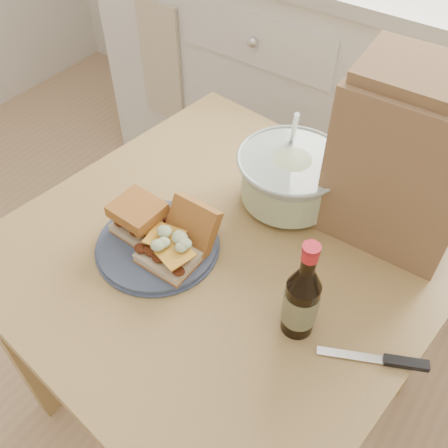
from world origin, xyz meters
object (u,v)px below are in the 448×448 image
Objects in this scene: beer_bottle at (302,300)px; paper_bag at (404,166)px; coleslaw_bowl at (290,180)px; dining_table at (224,277)px; plate at (158,245)px.

paper_bag reaches higher than beer_bottle.
beer_bottle is at bearing -56.20° from coleslaw_bowl.
dining_table is 0.44m from paper_bag.
paper_bag reaches higher than coleslaw_bowl.
beer_bottle is at bearing -13.43° from dining_table.
beer_bottle is 0.33m from paper_bag.
plate is at bearing -172.09° from beer_bottle.
plate is 1.05× the size of coleslaw_bowl.
plate is (-0.11, -0.08, 0.11)m from dining_table.
beer_bottle is at bearing 0.88° from plate.
coleslaw_bowl is at bearing 130.83° from beer_bottle.
dining_table is 0.29m from beer_bottle.
coleslaw_bowl is (0.14, 0.28, 0.05)m from plate.
dining_table is at bearing 167.68° from beer_bottle.
paper_bag is (0.35, 0.32, 0.16)m from plate.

